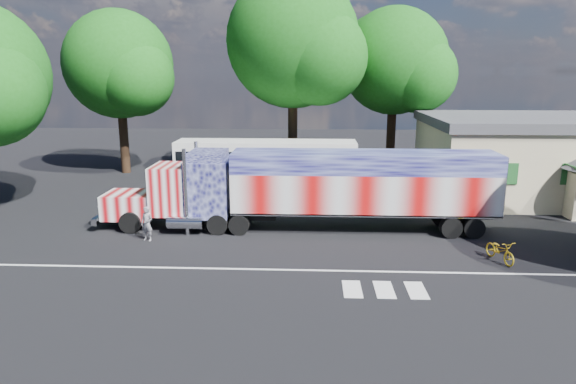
{
  "coord_description": "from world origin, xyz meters",
  "views": [
    {
      "loc": [
        1.23,
        -22.88,
        8.01
      ],
      "look_at": [
        0.0,
        3.0,
        1.9
      ],
      "focal_mm": 32.0,
      "sensor_mm": 36.0,
      "label": 1
    }
  ],
  "objects_px": {
    "tree_nw_a": "(120,65)",
    "bicycle": "(500,250)",
    "woman": "(147,224)",
    "tree_n_mid": "(295,42)",
    "tree_ne_a": "(396,62)",
    "coach_bus": "(266,166)",
    "semi_truck": "(314,187)"
  },
  "relations": [
    {
      "from": "bicycle",
      "to": "tree_nw_a",
      "type": "height_order",
      "value": "tree_nw_a"
    },
    {
      "from": "coach_bus",
      "to": "woman",
      "type": "bearing_deg",
      "value": -114.9
    },
    {
      "from": "coach_bus",
      "to": "bicycle",
      "type": "bearing_deg",
      "value": -48.22
    },
    {
      "from": "tree_ne_a",
      "to": "coach_bus",
      "type": "bearing_deg",
      "value": -142.37
    },
    {
      "from": "tree_n_mid",
      "to": "tree_nw_a",
      "type": "distance_m",
      "value": 13.86
    },
    {
      "from": "woman",
      "to": "bicycle",
      "type": "xyz_separation_m",
      "value": [
        16.08,
        -2.08,
        -0.35
      ]
    },
    {
      "from": "tree_nw_a",
      "to": "bicycle",
      "type": "bearing_deg",
      "value": -39.35
    },
    {
      "from": "semi_truck",
      "to": "woman",
      "type": "xyz_separation_m",
      "value": [
        -8.03,
        -2.22,
        -1.4
      ]
    },
    {
      "from": "tree_ne_a",
      "to": "tree_n_mid",
      "type": "relative_size",
      "value": 0.86
    },
    {
      "from": "coach_bus",
      "to": "tree_nw_a",
      "type": "distance_m",
      "value": 15.03
    },
    {
      "from": "coach_bus",
      "to": "tree_ne_a",
      "type": "xyz_separation_m",
      "value": [
        9.49,
        7.32,
        6.9
      ]
    },
    {
      "from": "bicycle",
      "to": "tree_nw_a",
      "type": "xyz_separation_m",
      "value": [
        -23.08,
        18.93,
        7.98
      ]
    },
    {
      "from": "semi_truck",
      "to": "woman",
      "type": "relative_size",
      "value": 12.13
    },
    {
      "from": "semi_truck",
      "to": "tree_ne_a",
      "type": "relative_size",
      "value": 1.59
    },
    {
      "from": "tree_ne_a",
      "to": "tree_nw_a",
      "type": "bearing_deg",
      "value": -177.49
    },
    {
      "from": "semi_truck",
      "to": "tree_ne_a",
      "type": "bearing_deg",
      "value": 67.9
    },
    {
      "from": "semi_truck",
      "to": "tree_n_mid",
      "type": "xyz_separation_m",
      "value": [
        -1.4,
        12.74,
        7.82
      ]
    },
    {
      "from": "semi_truck",
      "to": "tree_ne_a",
      "type": "distance_m",
      "value": 18.01
    },
    {
      "from": "tree_n_mid",
      "to": "tree_nw_a",
      "type": "bearing_deg",
      "value": 172.1
    },
    {
      "from": "bicycle",
      "to": "tree_ne_a",
      "type": "xyz_separation_m",
      "value": [
        -1.72,
        19.87,
        8.22
      ]
    },
    {
      "from": "woman",
      "to": "tree_ne_a",
      "type": "relative_size",
      "value": 0.13
    },
    {
      "from": "woman",
      "to": "bicycle",
      "type": "height_order",
      "value": "woman"
    },
    {
      "from": "coach_bus",
      "to": "tree_n_mid",
      "type": "relative_size",
      "value": 0.8
    },
    {
      "from": "tree_n_mid",
      "to": "tree_nw_a",
      "type": "xyz_separation_m",
      "value": [
        -13.63,
        1.89,
        -1.6
      ]
    },
    {
      "from": "coach_bus",
      "to": "semi_truck",
      "type": "bearing_deg",
      "value": -69.02
    },
    {
      "from": "bicycle",
      "to": "tree_ne_a",
      "type": "relative_size",
      "value": 0.15
    },
    {
      "from": "semi_truck",
      "to": "coach_bus",
      "type": "bearing_deg",
      "value": 110.98
    },
    {
      "from": "coach_bus",
      "to": "tree_nw_a",
      "type": "xyz_separation_m",
      "value": [
        -11.87,
        6.38,
        6.66
      ]
    },
    {
      "from": "tree_n_mid",
      "to": "tree_ne_a",
      "type": "bearing_deg",
      "value": 20.11
    },
    {
      "from": "bicycle",
      "to": "tree_ne_a",
      "type": "distance_m",
      "value": 21.57
    },
    {
      "from": "bicycle",
      "to": "tree_n_mid",
      "type": "xyz_separation_m",
      "value": [
        -9.45,
        17.04,
        9.58
      ]
    },
    {
      "from": "woman",
      "to": "tree_ne_a",
      "type": "height_order",
      "value": "tree_ne_a"
    }
  ]
}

